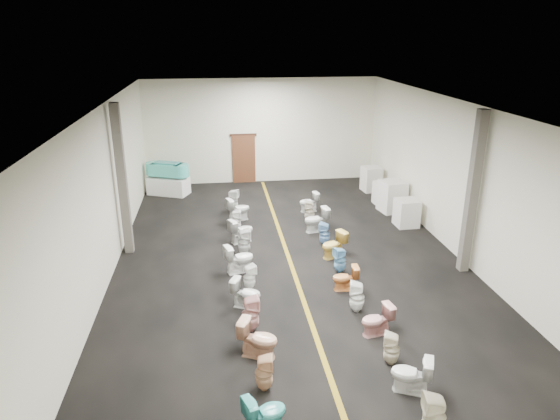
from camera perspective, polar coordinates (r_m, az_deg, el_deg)
The scene contains 41 objects.
floor at distance 14.98m, azimuth 0.95°, elevation -5.32°, with size 16.00×16.00×0.00m, color black.
ceiling at distance 13.68m, azimuth 1.05°, elevation 11.99°, with size 16.00×16.00×0.00m, color black.
wall_back at distance 21.89m, azimuth -2.12°, elevation 8.99°, with size 10.00×10.00×0.00m, color beige.
wall_front at distance 7.09m, azimuth 10.95°, elevation -16.10°, with size 10.00×10.00×0.00m, color beige.
wall_left at distance 14.34m, azimuth -19.20°, elevation 2.02°, with size 16.00×16.00×0.00m, color beige.
wall_right at distance 15.68m, azimuth 19.41°, elevation 3.47°, with size 16.00×16.00×0.00m, color beige.
aisle_stripe at distance 14.98m, azimuth 0.95°, elevation -5.31°, with size 0.12×15.60×0.01m, color olive.
back_door at distance 22.03m, azimuth -4.15°, elevation 5.82°, with size 1.00×0.10×2.10m, color #562D19.
door_frame at distance 21.81m, azimuth -4.22°, elevation 8.56°, with size 1.15×0.08×0.10m, color #331C11.
column_left at distance 15.23m, azimuth -17.59°, elevation 3.21°, with size 0.25×0.25×4.50m, color #59544C.
column_right at distance 14.30m, azimuth 21.12°, elevation 1.74°, with size 0.25×0.25×4.50m, color #59544C.
display_table at distance 21.01m, azimuth -12.62°, elevation 2.74°, with size 1.61×0.81×0.72m, color white.
bathtub at distance 20.82m, azimuth -12.76°, elevation 4.61°, with size 1.76×1.13×0.55m.
appliance_crate_a at distance 17.66m, azimuth 14.27°, elevation -0.31°, with size 0.73×0.73×0.94m, color silver.
appliance_crate_b at distance 18.93m, azimuth 12.69°, elevation 1.54°, with size 0.84×0.84×1.16m, color silver.
appliance_crate_c at distance 19.66m, azimuth 11.91°, elevation 1.85°, with size 0.77×0.77×0.88m, color white.
appliance_crate_d at distance 21.25m, azimuth 10.39°, elevation 3.52°, with size 0.72×0.72×1.03m, color silver.
toilet_left_0 at distance 8.95m, azimuth -1.69°, elevation -22.23°, with size 0.42×0.73×0.75m, color teal.
toilet_left_1 at distance 9.75m, azimuth -1.84°, elevation -18.13°, with size 0.33×0.34×0.74m, color #DBA87E.
toilet_left_2 at distance 10.56m, azimuth -2.48°, elevation -14.50°, with size 0.46×0.81×0.83m, color tan.
toilet_left_3 at distance 11.35m, azimuth -3.39°, elevation -11.76°, with size 0.38×0.39×0.85m, color #D49995.
toilet_left_4 at distance 12.26m, azimuth -3.88°, elevation -9.49°, with size 0.41×0.73×0.74m, color silver.
toilet_left_5 at distance 13.06m, azimuth -3.51°, elevation -7.68°, with size 0.31×0.32×0.69m, color white.
toilet_left_6 at distance 13.94m, azimuth -4.68°, elevation -5.53°, with size 0.46×0.81×0.82m, color white.
toilet_left_7 at distance 14.96m, azimuth -4.13°, elevation -3.68°, with size 0.37×0.38×0.82m, color silver.
toilet_left_8 at distance 15.85m, azimuth -4.45°, elevation -2.35°, with size 0.44×0.78×0.79m, color silver.
toilet_left_9 at distance 16.73m, azimuth -5.06°, elevation -1.23°, with size 0.34×0.35×0.75m, color white.
toilet_left_10 at distance 17.69m, azimuth -4.78°, elevation 0.11°, with size 0.46×0.81×0.83m, color white.
toilet_left_11 at distance 18.60m, azimuth -5.40°, elevation 1.09°, with size 0.38×0.38×0.84m, color white.
toilet_right_0 at distance 9.18m, azimuth 17.20°, elevation -21.62°, with size 0.38×0.39×0.84m, color beige.
toilet_right_1 at distance 10.00m, azimuth 14.76°, elevation -17.72°, with size 0.42×0.74×0.76m, color silver.
toilet_right_2 at distance 10.62m, azimuth 12.64°, elevation -15.21°, with size 0.32×0.32×0.70m, color beige.
toilet_right_3 at distance 11.43m, azimuth 11.02°, elevation -12.27°, with size 0.40×0.71×0.72m, color #DA9894.
toilet_right_4 at distance 12.19m, azimuth 8.80°, elevation -9.78°, with size 0.35×0.36×0.78m, color white.
toilet_right_5 at distance 13.11m, azimuth 7.47°, elevation -7.73°, with size 0.38×0.66×0.68m, color #E08841.
toilet_right_6 at distance 13.99m, azimuth 6.88°, elevation -5.70°, with size 0.33×0.34×0.74m, color #76B7DF.
toilet_right_7 at distance 14.85m, azimuth 6.16°, elevation -4.00°, with size 0.44×0.77×0.79m, color #E9C051.
toilet_right_8 at distance 15.68m, azimuth 5.12°, elevation -2.73°, with size 0.33×0.34×0.74m, color #6F9ED0.
toilet_right_9 at distance 16.67m, azimuth 4.19°, elevation -1.13°, with size 0.47×0.82×0.84m, color silver.
toilet_right_10 at distance 17.49m, azimuth 3.40°, elevation -0.17°, with size 0.35×0.36×0.79m, color beige.
toilet_right_11 at distance 18.54m, azimuth 3.32°, elevation 0.91°, with size 0.41×0.71×0.73m, color white.
Camera 1 is at (-2.02, -13.40, 6.37)m, focal length 32.00 mm.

